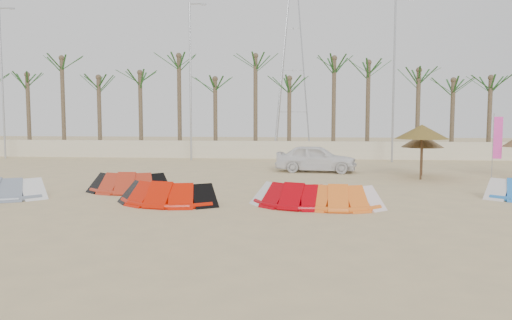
# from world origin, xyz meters

# --- Properties ---
(ground) EXTENTS (120.00, 120.00, 0.00)m
(ground) POSITION_xyz_m (0.00, 0.00, 0.00)
(ground) COLOR #D9BB82
(ground) RESTS_ON ground
(boundary_wall) EXTENTS (60.00, 0.30, 1.30)m
(boundary_wall) POSITION_xyz_m (0.00, 22.00, 0.65)
(boundary_wall) COLOR beige
(boundary_wall) RESTS_ON ground
(palm_line) EXTENTS (52.00, 4.00, 7.70)m
(palm_line) POSITION_xyz_m (0.67, 23.50, 6.44)
(palm_line) COLOR brown
(palm_line) RESTS_ON ground
(lamp_a) EXTENTS (1.25, 0.14, 11.00)m
(lamp_a) POSITION_xyz_m (-19.96, 20.00, 5.77)
(lamp_a) COLOR #A5A8AD
(lamp_a) RESTS_ON ground
(lamp_b) EXTENTS (1.25, 0.14, 11.00)m
(lamp_b) POSITION_xyz_m (-5.96, 20.00, 5.77)
(lamp_b) COLOR #A5A8AD
(lamp_b) RESTS_ON ground
(lamp_c) EXTENTS (1.25, 0.14, 11.00)m
(lamp_c) POSITION_xyz_m (8.04, 20.00, 5.77)
(lamp_c) COLOR #A5A8AD
(lamp_c) RESTS_ON ground
(pylon) EXTENTS (3.00, 3.00, 14.00)m
(pylon) POSITION_xyz_m (1.00, 28.00, 0.00)
(pylon) COLOR #A5A8AD
(pylon) RESTS_ON ground
(kite_grey) EXTENTS (3.75, 1.77, 0.90)m
(kite_grey) POSITION_xyz_m (-9.62, 3.21, 0.42)
(kite_grey) COLOR slate
(kite_grey) RESTS_ON ground
(kite_red_left) EXTENTS (3.39, 1.68, 0.90)m
(kite_red_left) POSITION_xyz_m (-5.17, 5.29, 0.42)
(kite_red_left) COLOR #B12D17
(kite_red_left) RESTS_ON ground
(kite_red_mid) EXTENTS (3.87, 2.15, 0.90)m
(kite_red_mid) POSITION_xyz_m (-2.85, 2.67, 0.42)
(kite_red_mid) COLOR red
(kite_red_mid) RESTS_ON ground
(kite_red_right) EXTENTS (3.60, 2.36, 0.90)m
(kite_red_right) POSITION_xyz_m (1.75, 2.68, 0.42)
(kite_red_right) COLOR #AB0009
(kite_red_right) RESTS_ON ground
(kite_orange) EXTENTS (3.07, 1.61, 0.90)m
(kite_orange) POSITION_xyz_m (3.16, 2.38, 0.42)
(kite_orange) COLOR orange
(kite_orange) RESTS_ON ground
(parasol_left) EXTENTS (2.21, 2.21, 2.20)m
(parasol_left) POSITION_xyz_m (8.22, 12.22, 1.85)
(parasol_left) COLOR #4C331E
(parasol_left) RESTS_ON ground
(parasol_mid) EXTENTS (2.61, 2.61, 2.73)m
(parasol_mid) POSITION_xyz_m (7.78, 10.48, 2.37)
(parasol_mid) COLOR #4C331E
(parasol_mid) RESTS_ON ground
(flag_pink) EXTENTS (0.45, 0.13, 3.29)m
(flag_pink) POSITION_xyz_m (11.78, 11.71, 1.95)
(flag_pink) COLOR #A5A8AD
(flag_pink) RESTS_ON ground
(car) EXTENTS (4.69, 2.31, 1.54)m
(car) POSITION_xyz_m (2.68, 13.40, 0.77)
(car) COLOR white
(car) RESTS_ON ground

